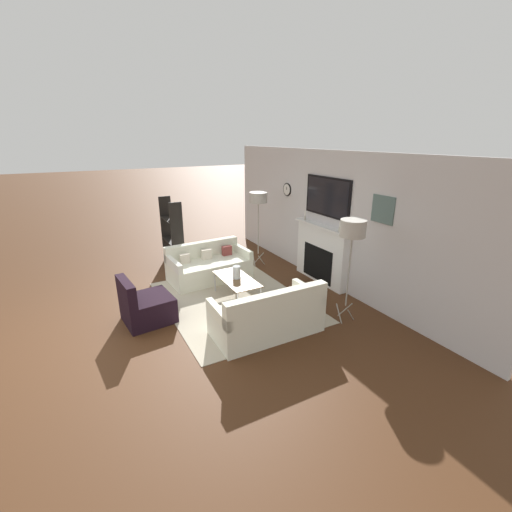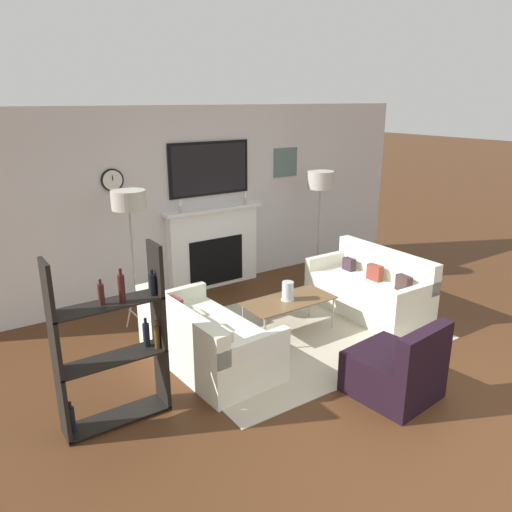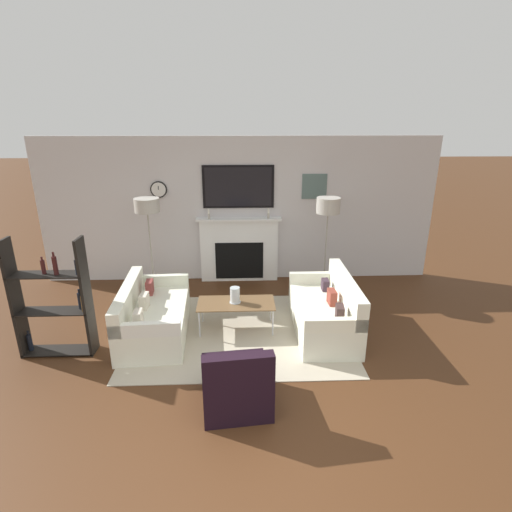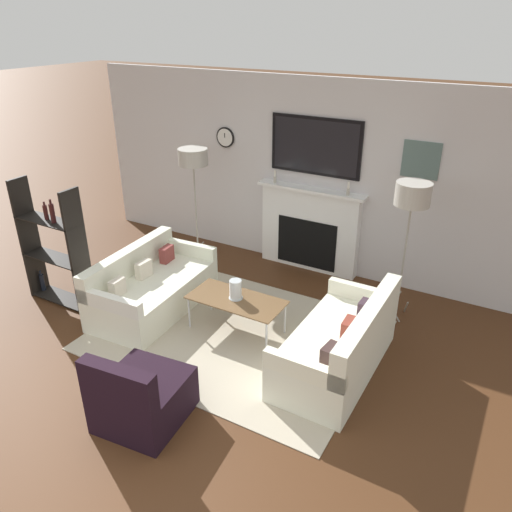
% 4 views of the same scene
% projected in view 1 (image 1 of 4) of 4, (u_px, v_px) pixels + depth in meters
% --- Properties ---
extents(ground_plane, '(60.00, 60.00, 0.00)m').
position_uv_depth(ground_plane, '(87.00, 336.00, 5.31)').
color(ground_plane, '#482915').
extents(fireplace_wall, '(7.38, 0.28, 2.70)m').
position_uv_depth(fireplace_wall, '(327.00, 224.00, 7.00)').
color(fireplace_wall, silver).
rests_on(fireplace_wall, ground_plane).
extents(area_rug, '(3.14, 2.43, 0.01)m').
position_uv_depth(area_rug, '(234.00, 301.00, 6.45)').
color(area_rug, '#B3A992').
rests_on(area_rug, ground_plane).
extents(couch_left, '(0.98, 1.73, 0.75)m').
position_uv_depth(couch_left, '(209.00, 267.00, 7.40)').
color(couch_left, white).
rests_on(couch_left, ground_plane).
extents(couch_right, '(0.82, 1.69, 0.83)m').
position_uv_depth(couch_right, '(268.00, 317.00, 5.30)').
color(couch_right, white).
rests_on(couch_right, ground_plane).
extents(armchair, '(0.80, 0.83, 0.80)m').
position_uv_depth(armchair, '(145.00, 307.00, 5.67)').
color(armchair, black).
rests_on(armchair, ground_plane).
extents(coffee_table, '(1.13, 0.53, 0.43)m').
position_uv_depth(coffee_table, '(236.00, 280.00, 6.39)').
color(coffee_table, brown).
rests_on(coffee_table, ground_plane).
extents(hurricane_candle, '(0.16, 0.16, 0.24)m').
position_uv_depth(hurricane_candle, '(237.00, 273.00, 6.37)').
color(hurricane_candle, silver).
rests_on(hurricane_candle, coffee_table).
extents(floor_lamp_left, '(0.41, 0.41, 1.75)m').
position_uv_depth(floor_lamp_left, '(258.00, 199.00, 7.79)').
color(floor_lamp_left, '#9E998E').
rests_on(floor_lamp_left, ground_plane).
extents(floor_lamp_right, '(0.40, 0.40, 1.74)m').
position_uv_depth(floor_lamp_right, '(353.00, 230.00, 5.28)').
color(floor_lamp_right, '#9E998E').
rests_on(floor_lamp_right, ground_plane).
extents(shelf_unit, '(0.94, 0.28, 1.60)m').
position_uv_depth(shelf_unit, '(172.00, 235.00, 7.99)').
color(shelf_unit, black).
rests_on(shelf_unit, ground_plane).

